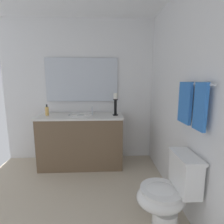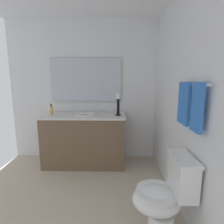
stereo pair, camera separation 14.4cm
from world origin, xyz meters
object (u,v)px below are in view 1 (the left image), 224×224
towel_near_vanity (185,103)px  vanity_cabinet (82,140)px  mirror (82,80)px  towel_bar (196,84)px  toilet (168,193)px  towel_center (200,107)px  sink_basin (81,118)px  candle_holder_tall (115,104)px  soap_bottle (47,111)px

towel_near_vanity → vanity_cabinet: bearing=-134.1°
mirror → towel_bar: mirror is taller
toilet → vanity_cabinet: bearing=-144.2°
towel_bar → towel_center: size_ratio=1.39×
vanity_cabinet → towel_near_vanity: 1.82m
sink_basin → towel_center: towel_center is taller
candle_holder_tall → towel_bar: bearing=26.7°
towel_bar → towel_near_vanity: size_ratio=1.38×
mirror → towel_near_vanity: 1.87m
mirror → soap_bottle: (0.27, -0.54, -0.50)m
soap_bottle → mirror: bearing=116.6°
vanity_cabinet → candle_holder_tall: 0.84m
sink_basin → towel_near_vanity: (1.15, 1.18, 0.38)m
sink_basin → soap_bottle: size_ratio=2.23×
towel_center → sink_basin: bearing=-140.3°
mirror → soap_bottle: bearing=-63.4°
toilet → towel_center: (0.07, 0.20, 0.84)m
toilet → towel_near_vanity: towel_near_vanity is taller
sink_basin → toilet: (1.36, 0.98, -0.46)m
soap_bottle → towel_bar: towel_bar is taller
toilet → towel_bar: bearing=107.8°
sink_basin → towel_near_vanity: size_ratio=0.99×
soap_bottle → towel_center: bearing=50.3°
towel_bar → towel_near_vanity: bearing=-172.7°
candle_holder_tall → towel_bar: towel_bar is taller
vanity_cabinet → soap_bottle: size_ratio=7.62×
mirror → candle_holder_tall: size_ratio=3.46×
soap_bottle → towel_near_vanity: bearing=56.2°
toilet → towel_center: size_ratio=1.86×
soap_bottle → towel_bar: (1.29, 1.74, 0.45)m
sink_basin → candle_holder_tall: bearing=87.5°
candle_holder_tall → towel_center: bearing=23.8°
mirror → towel_center: (1.71, 1.18, -0.23)m
soap_bottle → towel_center: towel_center is taller
soap_bottle → vanity_cabinet: bearing=89.2°
sink_basin → towel_center: (1.43, 1.18, 0.38)m
sink_basin → mirror: bearing=-179.8°
candle_holder_tall → towel_bar: 1.45m
towel_near_vanity → toilet: bearing=-44.0°
soap_bottle → towel_bar: 2.22m
sink_basin → towel_bar: towel_bar is taller
toilet → towel_near_vanity: bearing=136.0°
sink_basin → towel_near_vanity: 1.69m
vanity_cabinet → mirror: size_ratio=1.11×
vanity_cabinet → soap_bottle: bearing=-90.8°
vanity_cabinet → soap_bottle: soap_bottle is taller
mirror → candle_holder_tall: bearing=61.7°
toilet → towel_bar: size_ratio=1.34×
vanity_cabinet → towel_center: (1.43, 1.18, 0.77)m
mirror → towel_bar: (1.57, 1.20, -0.05)m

